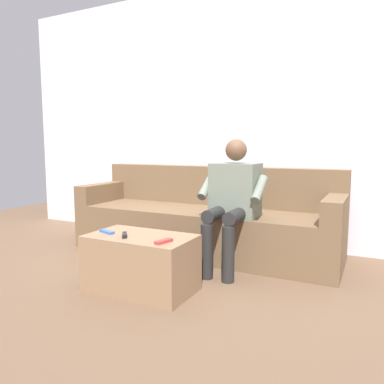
% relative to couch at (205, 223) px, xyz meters
% --- Properties ---
extents(ground_plane, '(8.00, 8.00, 0.00)m').
position_rel_couch_xyz_m(ground_plane, '(0.00, 0.72, -0.29)').
color(ground_plane, brown).
extents(back_wall, '(5.48, 0.06, 2.76)m').
position_rel_couch_xyz_m(back_wall, '(0.00, -0.54, 1.09)').
color(back_wall, silver).
rests_on(back_wall, ground).
extents(couch, '(2.59, 0.78, 0.84)m').
position_rel_couch_xyz_m(couch, '(0.00, 0.00, 0.00)').
color(couch, brown).
rests_on(couch, ground).
extents(coffee_table, '(0.77, 0.45, 0.41)m').
position_rel_couch_xyz_m(coffee_table, '(0.00, 1.12, -0.09)').
color(coffee_table, '#8C6B4C').
rests_on(coffee_table, ground).
extents(person_solo_seated, '(0.54, 0.59, 1.11)m').
position_rel_couch_xyz_m(person_solo_seated, '(-0.42, 0.35, 0.34)').
color(person_solo_seated, slate).
rests_on(person_solo_seated, ground).
extents(remote_black, '(0.09, 0.11, 0.03)m').
position_rel_couch_xyz_m(remote_black, '(0.08, 1.20, 0.13)').
color(remote_black, black).
rests_on(remote_black, coffee_table).
extents(remote_blue, '(0.15, 0.09, 0.02)m').
position_rel_couch_xyz_m(remote_blue, '(0.27, 1.16, 0.12)').
color(remote_blue, '#3860B7').
rests_on(remote_blue, coffee_table).
extents(remote_red, '(0.08, 0.14, 0.02)m').
position_rel_couch_xyz_m(remote_red, '(-0.25, 1.22, 0.13)').
color(remote_red, '#B73333').
rests_on(remote_red, coffee_table).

